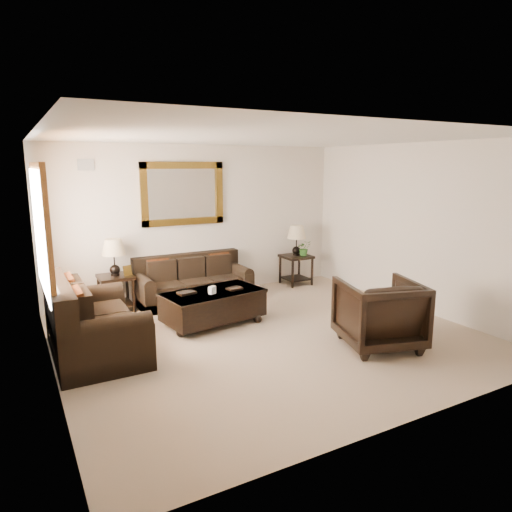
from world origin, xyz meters
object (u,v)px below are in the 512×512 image
sofa (193,285)px  loveseat (90,327)px  end_table_left (115,264)px  end_table_right (296,246)px  coffee_table (213,304)px

sofa → loveseat: loveseat is taller
loveseat → sofa: bearing=-51.5°
sofa → end_table_left: size_ratio=1.65×
sofa → end_table_right: (2.22, 0.08, 0.48)m
end_table_right → end_table_left: bearing=-180.0°
sofa → coffee_table: bearing=-97.3°
loveseat → end_table_right: bearing=-68.6°
loveseat → end_table_right: end_table_right is taller
end_table_right → coffee_table: 2.77m
end_table_left → coffee_table: bearing=-49.7°
loveseat → end_table_left: 1.81m
loveseat → coffee_table: (1.80, 0.30, -0.05)m
coffee_table → end_table_left: bearing=121.8°
end_table_right → loveseat: bearing=-158.6°
end_table_left → coffee_table: end_table_left is taller
coffee_table → sofa: bearing=74.3°
coffee_table → end_table_right: bearing=20.9°
sofa → end_table_right: 2.27m
sofa → end_table_right: bearing=2.0°
end_table_right → coffee_table: bearing=-150.6°
end_table_left → end_table_right: size_ratio=1.00×
end_table_left → end_table_right: end_table_left is taller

